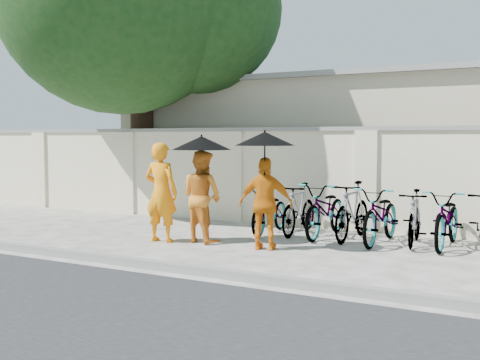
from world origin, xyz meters
The scene contains 17 objects.
ground centered at (0.00, 0.00, 0.00)m, with size 80.00×80.00×0.00m, color beige.
kerb centered at (0.00, -1.70, 0.06)m, with size 40.00×0.16×0.12m, color gray.
compound_wall centered at (1.00, 3.20, 1.00)m, with size 20.00×0.30×2.00m, color beige.
building_behind centered at (2.00, 7.00, 1.60)m, with size 14.00×6.00×3.20m, color #B3AA89.
shade_tree centered at (-3.66, 2.97, 5.10)m, with size 6.70×6.20×8.20m.
monk_left centered at (-0.86, 0.19, 0.89)m, with size 0.65×0.43×1.78m, color orange.
monk_center centered at (-0.20, 0.51, 0.82)m, with size 0.80×0.62×1.64m, color orange.
parasol_center centered at (-0.15, 0.43, 1.77)m, with size 1.05×1.05×0.96m.
monk_right centered at (1.12, 0.40, 0.77)m, with size 0.90×0.38×1.54m, color orange.
parasol_right centered at (1.14, 0.32, 1.84)m, with size 0.99×0.99×1.08m.
bike_0 centered at (0.44, 1.96, 0.44)m, with size 0.59×1.69×0.89m, color #949496.
bike_1 centered at (0.99, 2.09, 0.50)m, with size 0.47×1.65×0.99m, color #949496.
bike_2 centered at (1.54, 2.10, 0.51)m, with size 0.68×1.96×1.03m, color #949496.
bike_3 centered at (2.09, 1.97, 0.53)m, with size 0.50×1.78×1.07m, color #949496.
bike_4 centered at (2.64, 1.91, 0.50)m, with size 0.67×1.92×1.01m, color #949496.
bike_5 centered at (3.18, 2.01, 0.48)m, with size 0.45×1.60×0.96m, color #949496.
bike_6 centered at (3.73, 2.04, 0.50)m, with size 0.66×1.89×0.99m, color #949496.
Camera 1 is at (5.56, -8.44, 1.85)m, focal length 45.00 mm.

